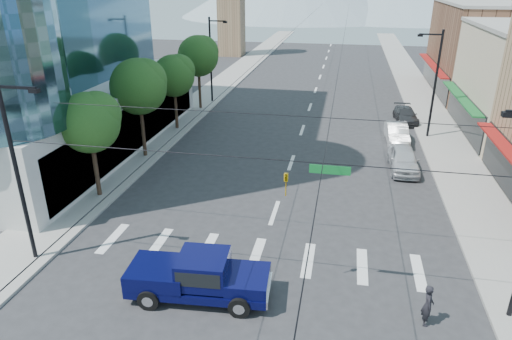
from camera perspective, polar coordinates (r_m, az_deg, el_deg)
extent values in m
plane|color=#28282B|center=(22.02, -0.20, -12.69)|extent=(160.00, 160.00, 0.00)
cube|color=gray|center=(60.93, -3.91, 10.92)|extent=(4.00, 120.00, 0.15)
cube|color=gray|center=(59.52, 19.36, 9.39)|extent=(4.00, 120.00, 0.15)
cube|color=brown|center=(60.33, 27.69, 13.06)|extent=(12.00, 18.00, 10.00)
cube|color=#8C6B4C|center=(82.09, -3.14, 20.36)|extent=(4.00, 4.00, 18.00)
cylinder|color=black|center=(29.70, -19.46, 0.81)|extent=(0.28, 0.28, 4.55)
sphere|color=#1F4517|center=(28.88, -20.14, 5.59)|extent=(3.64, 3.64, 3.64)
sphere|color=#1F4517|center=(28.82, -19.27, 6.50)|extent=(2.86, 2.86, 2.86)
cylinder|color=black|center=(35.42, -14.01, 5.46)|extent=(0.28, 0.28, 5.11)
sphere|color=#1F4517|center=(34.68, -14.48, 10.06)|extent=(4.09, 4.09, 4.09)
sphere|color=#1F4517|center=(34.70, -13.73, 10.81)|extent=(3.21, 3.21, 3.21)
cylinder|color=black|center=(41.67, -10.02, 8.01)|extent=(0.28, 0.28, 4.55)
sphere|color=#1F4517|center=(41.09, -10.27, 11.51)|extent=(3.64, 3.64, 3.64)
sphere|color=#1F4517|center=(41.15, -9.63, 12.14)|extent=(2.86, 2.86, 2.86)
cylinder|color=black|center=(48.01, -7.08, 10.51)|extent=(0.28, 0.28, 5.11)
sphere|color=#1F4517|center=(47.47, -7.26, 13.95)|extent=(4.09, 4.09, 4.09)
sphere|color=#1F4517|center=(47.57, -6.69, 14.49)|extent=(3.21, 3.21, 3.21)
cylinder|color=black|center=(23.42, -27.64, -0.63)|extent=(0.20, 0.20, 9.00)
cylinder|color=black|center=(18.16, -0.85, 1.52)|extent=(21.60, 0.04, 0.04)
imported|color=gold|center=(18.34, 3.76, -1.87)|extent=(0.16, 0.20, 1.00)
cube|color=#0C6626|center=(17.91, 9.22, 0.03)|extent=(1.60, 0.06, 0.35)
cylinder|color=black|center=(50.33, -5.68, 13.41)|extent=(0.20, 0.20, 9.00)
cube|color=black|center=(49.56, -4.82, 18.07)|extent=(1.80, 0.12, 0.12)
cube|color=black|center=(49.36, -3.88, 17.96)|extent=(0.40, 0.25, 0.18)
cylinder|color=black|center=(41.03, 21.46, 9.75)|extent=(0.20, 0.20, 9.00)
cube|color=black|center=(40.24, 21.02, 15.55)|extent=(1.80, 0.12, 0.12)
cube|color=black|center=(40.14, 19.84, 15.55)|extent=(0.40, 0.25, 0.18)
cube|color=#08093A|center=(20.42, -7.11, -14.05)|extent=(6.16, 2.62, 0.38)
cube|color=#08093A|center=(19.81, -0.99, -13.60)|extent=(1.90, 2.20, 0.60)
cube|color=#08093A|center=(19.86, -6.61, -12.10)|extent=(2.22, 2.17, 1.20)
cube|color=black|center=(19.80, -6.62, -11.84)|extent=(2.01, 2.19, 0.66)
cube|color=#08093A|center=(20.58, -12.03, -12.41)|extent=(2.67, 2.37, 0.71)
cube|color=silver|center=(19.99, 1.59, -14.79)|extent=(0.28, 2.08, 0.38)
cube|color=silver|center=(21.28, -15.21, -13.08)|extent=(0.28, 2.08, 0.33)
cylinder|color=black|center=(19.39, -2.09, -16.75)|extent=(0.94, 0.39, 0.92)
cylinder|color=black|center=(21.00, -1.19, -13.15)|extent=(0.94, 0.39, 0.92)
cylinder|color=black|center=(20.24, -13.28, -15.48)|extent=(0.94, 0.39, 0.92)
cylinder|color=black|center=(21.79, -11.44, -12.17)|extent=(0.94, 0.39, 0.92)
imported|color=black|center=(19.97, 20.69, -15.51)|extent=(0.46, 0.68, 1.80)
imported|color=silver|center=(34.16, 17.94, 1.27)|extent=(2.07, 4.88, 1.64)
imported|color=silver|center=(39.91, 17.19, 4.40)|extent=(1.85, 4.80, 1.56)
imported|color=#303033|center=(46.03, 18.21, 6.56)|extent=(2.26, 4.75, 1.34)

